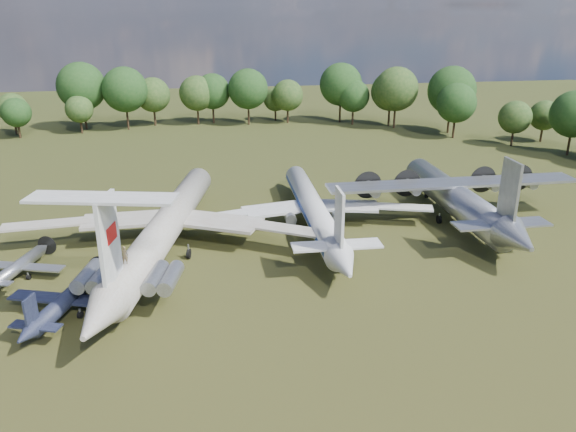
{
  "coord_description": "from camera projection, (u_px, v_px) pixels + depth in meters",
  "views": [
    {
      "loc": [
        -1.34,
        -61.05,
        28.54
      ],
      "look_at": [
        8.61,
        0.52,
        5.0
      ],
      "focal_mm": 35.0,
      "sensor_mm": 36.0,
      "label": 1
    }
  ],
  "objects": [
    {
      "name": "il62_airliner",
      "position": [
        167.0,
        231.0,
        68.47
      ],
      "size": [
        51.22,
        60.52,
        5.2
      ],
      "primitive_type": null,
      "rotation": [
        0.0,
        0.0,
        -0.22
      ],
      "color": "beige",
      "rests_on": "ground"
    },
    {
      "name": "ground",
      "position": [
        217.0,
        261.0,
        66.66
      ],
      "size": [
        300.0,
        300.0,
        0.0
      ],
      "primitive_type": "plane",
      "color": "#213913",
      "rests_on": "ground"
    },
    {
      "name": "person_on_il62",
      "position": [
        125.0,
        255.0,
        53.64
      ],
      "size": [
        0.71,
        0.51,
        1.8
      ],
      "primitive_type": "imported",
      "rotation": [
        0.0,
        0.0,
        3.02
      ],
      "color": "olive",
      "rests_on": "il62_airliner"
    },
    {
      "name": "small_prop_west",
      "position": [
        66.0,
        304.0,
        54.65
      ],
      "size": [
        16.69,
        19.47,
        2.42
      ],
      "primitive_type": null,
      "rotation": [
        0.0,
        0.0,
        -0.32
      ],
      "color": "black",
      "rests_on": "ground"
    },
    {
      "name": "tu104_jet",
      "position": [
        313.0,
        213.0,
        75.57
      ],
      "size": [
        33.89,
        44.6,
        4.39
      ],
      "primitive_type": null,
      "rotation": [
        0.0,
        0.0,
        -0.02
      ],
      "color": "silver",
      "rests_on": "ground"
    },
    {
      "name": "an12_transport",
      "position": [
        455.0,
        202.0,
        78.55
      ],
      "size": [
        36.08,
        40.28,
        5.27
      ],
      "primitive_type": null,
      "rotation": [
        0.0,
        0.0,
        -0.01
      ],
      "color": "#999BA0",
      "rests_on": "ground"
    },
    {
      "name": "small_prop_northwest",
      "position": [
        18.0,
        269.0,
        62.25
      ],
      "size": [
        13.62,
        16.01,
        2.0
      ],
      "primitive_type": null,
      "rotation": [
        0.0,
        0.0,
        -0.3
      ],
      "color": "#A8ABB1",
      "rests_on": "ground"
    }
  ]
}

